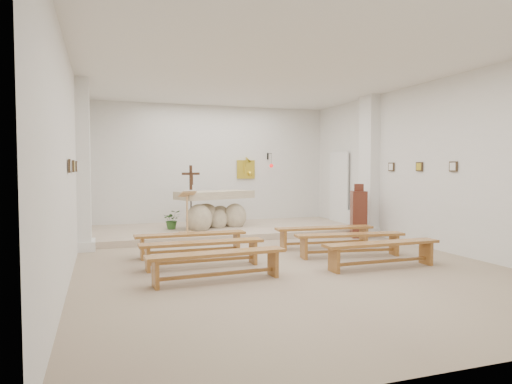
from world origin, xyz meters
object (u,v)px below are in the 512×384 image
object	(u,v)px
crucifix_stand	(191,192)
donation_pedestal	(359,214)
bench_left_third	(217,259)
bench_right_front	(324,232)
altar	(214,212)
bench_left_front	(191,239)
bench_right_second	(350,239)
bench_right_third	(382,248)
lectern	(187,212)
bench_left_second	(202,248)

from	to	relation	value
crucifix_stand	donation_pedestal	size ratio (longest dim) A/B	1.23
crucifix_stand	donation_pedestal	bearing A→B (deg)	-42.47
crucifix_stand	bench_left_third	xyz separation A→B (m)	(-0.56, -5.02, -0.75)
crucifix_stand	bench_right_front	xyz separation A→B (m)	(2.29, -2.94, -0.75)
altar	bench_left_front	world-z (taller)	altar
bench_right_second	bench_right_third	bearing A→B (deg)	-82.35
lectern	donation_pedestal	world-z (taller)	donation_pedestal
bench_left_second	bench_right_second	bearing A→B (deg)	-0.56
donation_pedestal	bench_right_second	bearing A→B (deg)	-105.90
bench_right_front	bench_right_third	distance (m)	2.08
bench_left_second	altar	bearing A→B (deg)	72.96
bench_left_second	bench_right_third	xyz separation A→B (m)	(2.85, -1.04, 0.00)
donation_pedestal	bench_right_third	bearing A→B (deg)	-95.83
donation_pedestal	bench_right_third	xyz separation A→B (m)	(-1.45, -3.10, -0.24)
altar	bench_right_third	world-z (taller)	altar
bench_left_third	bench_right_front	bearing A→B (deg)	32.25
crucifix_stand	bench_left_second	size ratio (longest dim) A/B	0.76
lectern	donation_pedestal	xyz separation A→B (m)	(3.99, -1.05, -0.08)
altar	bench_right_third	bearing A→B (deg)	-91.96
bench_right_front	bench_right_third	world-z (taller)	same
donation_pedestal	bench_left_second	bearing A→B (deg)	-135.18
altar	bench_left_second	size ratio (longest dim) A/B	1.02
bench_right_second	bench_right_third	xyz separation A→B (m)	(0.00, -1.04, 0.00)
bench_left_front	bench_right_third	size ratio (longest dim) A/B	1.00
donation_pedestal	crucifix_stand	bearing A→B (deg)	172.09
bench_left_front	bench_right_second	distance (m)	3.04
bench_left_third	bench_right_second	bearing A→B (deg)	16.17
bench_right_second	donation_pedestal	bearing A→B (deg)	62.54
lectern	bench_right_second	world-z (taller)	lectern
altar	donation_pedestal	size ratio (longest dim) A/B	1.65
crucifix_stand	bench_right_front	distance (m)	3.80
donation_pedestal	bench_left_front	bearing A→B (deg)	-147.44
bench_right_front	bench_left_third	xyz separation A→B (m)	(-2.85, -2.08, 0.00)
crucifix_stand	bench_left_second	bearing A→B (deg)	-113.40
bench_left_front	altar	bearing A→B (deg)	67.81
crucifix_stand	bench_right_third	distance (m)	5.56
bench_right_front	bench_left_third	world-z (taller)	same
bench_left_second	crucifix_stand	bearing A→B (deg)	81.39
bench_right_front	bench_right_third	xyz separation A→B (m)	(0.00, -2.08, 0.00)
lectern	bench_left_third	size ratio (longest dim) A/B	0.48
donation_pedestal	bench_right_third	world-z (taller)	donation_pedestal
bench_left_third	crucifix_stand	bearing A→B (deg)	79.72
crucifix_stand	bench_left_second	xyz separation A→B (m)	(-0.56, -3.98, -0.75)
lectern	bench_right_third	xyz separation A→B (m)	(2.54, -4.16, -0.32)
altar	bench_left_second	distance (m)	4.05
donation_pedestal	bench_left_third	bearing A→B (deg)	-124.98
crucifix_stand	bench_left_front	xyz separation A→B (m)	(-0.56, -2.94, -0.75)
lectern	bench_left_second	bearing A→B (deg)	-110.55
bench_left_front	bench_left_third	distance (m)	2.08
crucifix_stand	bench_left_third	distance (m)	5.10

